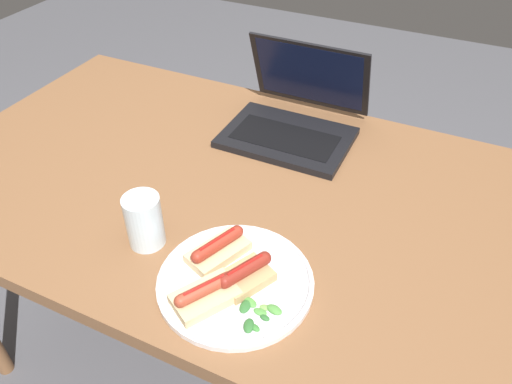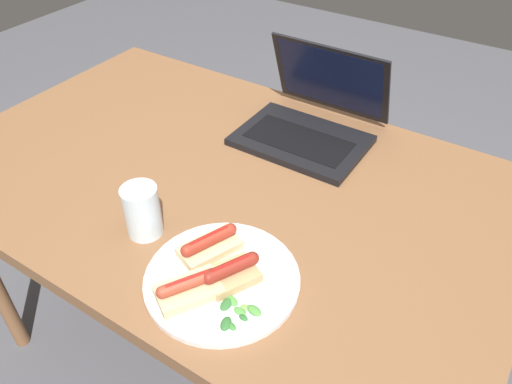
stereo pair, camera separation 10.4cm
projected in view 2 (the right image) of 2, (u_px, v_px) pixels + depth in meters
The scene contains 9 objects.
ground_plane at pixel (230, 350), 1.64m from camera, with size 6.00×6.00×0.00m, color #4C4C51.
desk at pixel (220, 194), 1.22m from camera, with size 1.38×0.87×0.73m.
laptop at pixel (310, 122), 1.29m from camera, with size 0.32×0.30×0.22m.
plate at pixel (222, 278), 0.92m from camera, with size 0.29×0.29×0.02m.
sausage_toast_left at pixel (231, 272), 0.91m from camera, with size 0.10×0.12×0.05m.
sausage_toast_middle at pixel (210, 245), 0.96m from camera, with size 0.10×0.13×0.05m.
sausage_toast_right at pixel (188, 288), 0.88m from camera, with size 0.12×0.13×0.05m.
salad_pile at pixel (237, 312), 0.86m from camera, with size 0.08×0.08×0.01m.
drinking_glass at pixel (142, 211), 1.00m from camera, with size 0.07×0.07×0.11m.
Camera 2 is at (0.58, -0.74, 1.45)m, focal length 35.00 mm.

